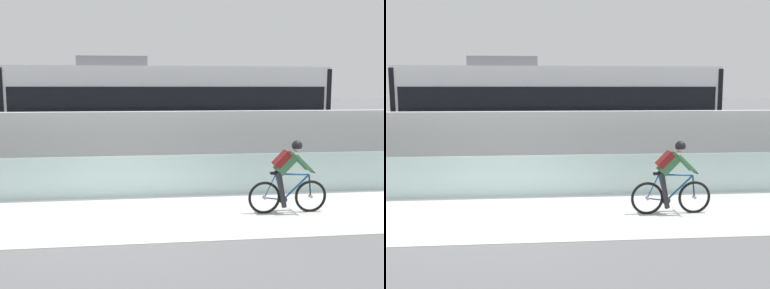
% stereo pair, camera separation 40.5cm
% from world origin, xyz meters
% --- Properties ---
extents(ground_plane, '(200.00, 200.00, 0.00)m').
position_xyz_m(ground_plane, '(0.00, 0.00, 0.00)').
color(ground_plane, slate).
extents(bike_path_deck, '(32.00, 3.20, 0.01)m').
position_xyz_m(bike_path_deck, '(0.00, 0.00, 0.01)').
color(bike_path_deck, silver).
rests_on(bike_path_deck, ground).
extents(glass_parapet, '(32.00, 0.05, 1.05)m').
position_xyz_m(glass_parapet, '(0.00, 1.85, 0.53)').
color(glass_parapet, silver).
rests_on(glass_parapet, ground).
extents(concrete_barrier_wall, '(32.00, 0.36, 2.06)m').
position_xyz_m(concrete_barrier_wall, '(0.00, 3.65, 1.03)').
color(concrete_barrier_wall, silver).
rests_on(concrete_barrier_wall, ground).
extents(tram_rail_near, '(32.00, 0.08, 0.01)m').
position_xyz_m(tram_rail_near, '(0.00, 6.13, 0.00)').
color(tram_rail_near, '#595654').
rests_on(tram_rail_near, ground).
extents(tram_rail_far, '(32.00, 0.08, 0.01)m').
position_xyz_m(tram_rail_far, '(0.00, 7.57, 0.00)').
color(tram_rail_far, '#595654').
rests_on(tram_rail_far, ground).
extents(tram, '(11.06, 2.54, 3.81)m').
position_xyz_m(tram, '(1.54, 6.85, 1.89)').
color(tram, silver).
rests_on(tram, ground).
extents(cyclist_on_bike, '(1.77, 0.58, 1.61)m').
position_xyz_m(cyclist_on_bike, '(3.64, -0.00, 0.80)').
color(cyclist_on_bike, black).
rests_on(cyclist_on_bike, ground).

